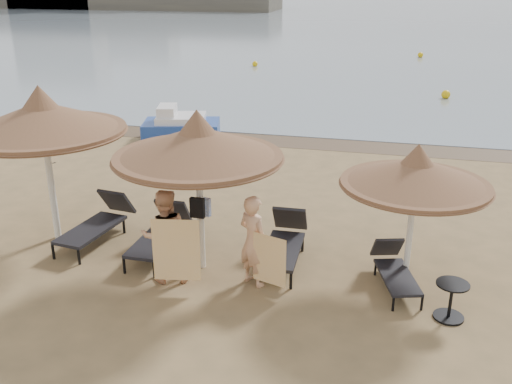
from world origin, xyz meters
TOP-DOWN VIEW (x-y plane):
  - ground at (0.00, 0.00)m, footprint 160.00×160.00m
  - sea at (0.00, 80.00)m, footprint 200.00×140.00m
  - wet_sand_strip at (0.00, 9.40)m, footprint 200.00×1.60m
  - palapa_left at (-3.78, 0.82)m, footprint 3.33×3.33m
  - palapa_center at (-0.35, 0.32)m, footprint 3.13×3.13m
  - palapa_right at (3.49, 0.74)m, footprint 2.65×2.65m
  - lounger_far_left at (-2.87, 0.98)m, footprint 0.96×2.14m
  - lounger_near_left at (-1.38, 0.81)m, footprint 0.69×2.04m
  - lounger_near_right at (1.15, 0.98)m, footprint 0.72×2.05m
  - lounger_far_right at (3.27, 0.50)m, footprint 0.98×1.71m
  - side_table at (4.19, -0.40)m, footprint 0.54×0.54m
  - person_left at (-0.82, -0.30)m, footprint 1.10×0.90m
  - person_right at (0.77, -0.06)m, footprint 1.10×0.98m
  - towel_left at (-0.47, -0.65)m, footprint 0.83×0.17m
  - towel_right at (1.12, -0.31)m, footprint 0.64×0.23m
  - bag_patterned at (-0.35, 0.50)m, footprint 0.30×0.15m
  - bag_dark at (-0.35, 0.16)m, footprint 0.28×0.11m
  - pedal_boat at (-3.94, 8.72)m, footprint 2.81×2.06m
  - buoy_left at (-5.31, 25.03)m, footprint 0.33×0.33m
  - buoy_mid at (4.56, 31.52)m, footprint 0.36×0.36m
  - buoy_extra at (5.31, 17.90)m, footprint 0.40×0.40m

SIDE VIEW (x-z plane):
  - ground at x=0.00m, z-range 0.00..0.00m
  - wet_sand_strip at x=0.00m, z-range 0.00..0.01m
  - sea at x=0.00m, z-range 0.00..0.03m
  - buoy_left at x=-5.31m, z-range 0.00..0.33m
  - buoy_mid at x=4.56m, z-range 0.00..0.36m
  - buoy_extra at x=5.31m, z-range 0.00..0.40m
  - side_table at x=4.19m, z-range -0.02..0.63m
  - lounger_far_right at x=3.27m, z-range -0.04..0.69m
  - lounger_near_left at x=-1.38m, z-range -0.05..0.86m
  - lounger_near_right at x=1.15m, z-range -0.05..0.86m
  - lounger_far_left at x=-2.87m, z-range -0.05..0.88m
  - pedal_boat at x=-3.94m, z-range -0.15..1.03m
  - towel_right at x=1.12m, z-range 0.18..1.11m
  - towel_left at x=-0.47m, z-range 0.22..1.40m
  - person_right at x=0.77m, z-range 0.00..2.00m
  - person_left at x=-0.82m, z-range 0.00..2.07m
  - bag_patterned at x=-0.35m, z-range 1.01..1.37m
  - bag_dark at x=-0.35m, z-range 1.11..1.49m
  - palapa_right at x=3.49m, z-range 0.78..3.40m
  - palapa_center at x=-0.35m, z-range 0.92..4.03m
  - palapa_left at x=-3.78m, z-range 0.98..4.27m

